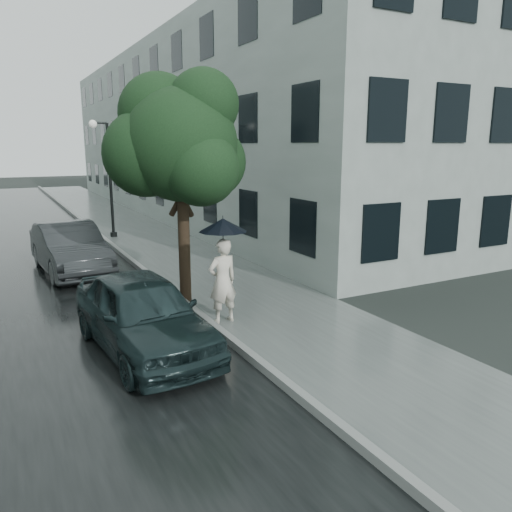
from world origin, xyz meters
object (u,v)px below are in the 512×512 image
pedestrian (223,281)px  car_near (143,313)px  street_tree (179,143)px  car_far (70,248)px  lamp_post (106,171)px

pedestrian → car_near: pedestrian is taller
street_tree → car_far: bearing=115.3°
pedestrian → lamp_post: bearing=-97.5°
pedestrian → car_far: pedestrian is taller
car_near → lamp_post: bearing=76.0°
lamp_post → car_near: lamp_post is taller
street_tree → car_near: 4.32m
pedestrian → car_far: 6.53m
lamp_post → car_far: (-2.32, -5.60, -1.99)m
pedestrian → car_far: size_ratio=0.40×
pedestrian → car_near: (-1.94, -0.73, -0.20)m
street_tree → lamp_post: 10.00m
street_tree → car_near: bearing=-124.1°
pedestrian → street_tree: size_ratio=0.34×
lamp_post → car_near: size_ratio=1.12×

